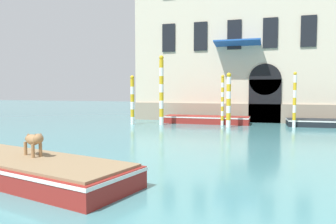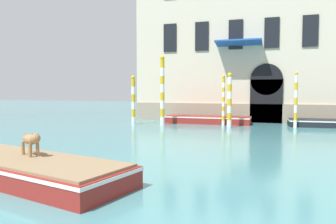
{
  "view_description": "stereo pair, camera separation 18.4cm",
  "coord_description": "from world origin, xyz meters",
  "px_view_note": "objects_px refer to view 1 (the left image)",
  "views": [
    {
      "loc": [
        5.6,
        -0.75,
        2.27
      ],
      "look_at": [
        0.92,
        14.56,
        1.2
      ],
      "focal_mm": 35.0,
      "sensor_mm": 36.0,
      "label": 1
    },
    {
      "loc": [
        5.77,
        -0.7,
        2.27
      ],
      "look_at": [
        0.92,
        14.56,
        1.2
      ],
      "focal_mm": 35.0,
      "sensor_mm": 36.0,
      "label": 2
    }
  ],
  "objects_px": {
    "mooring_pole_4": "(161,90)",
    "mooring_pole_3": "(222,100)",
    "boat_foreground": "(17,166)",
    "mooring_pole_2": "(132,100)",
    "boat_moored_near_palazzo": "(206,119)",
    "mooring_pole_0": "(229,100)",
    "dog_on_deck": "(34,140)",
    "mooring_pole_1": "(295,100)",
    "boat_moored_far": "(333,123)"
  },
  "relations": [
    {
      "from": "boat_foreground",
      "to": "dog_on_deck",
      "type": "distance_m",
      "value": 0.83
    },
    {
      "from": "boat_foreground",
      "to": "mooring_pole_4",
      "type": "bearing_deg",
      "value": 105.48
    },
    {
      "from": "dog_on_deck",
      "to": "mooring_pole_1",
      "type": "bearing_deg",
      "value": 91.36
    },
    {
      "from": "boat_moored_far",
      "to": "boat_foreground",
      "type": "bearing_deg",
      "value": -125.52
    },
    {
      "from": "boat_foreground",
      "to": "mooring_pole_4",
      "type": "xyz_separation_m",
      "value": [
        -0.41,
        13.4,
        1.98
      ]
    },
    {
      "from": "boat_foreground",
      "to": "mooring_pole_4",
      "type": "height_order",
      "value": "mooring_pole_4"
    },
    {
      "from": "mooring_pole_1",
      "to": "mooring_pole_4",
      "type": "bearing_deg",
      "value": -174.09
    },
    {
      "from": "dog_on_deck",
      "to": "mooring_pole_4",
      "type": "distance_m",
      "value": 13.4
    },
    {
      "from": "boat_moored_near_palazzo",
      "to": "mooring_pole_4",
      "type": "distance_m",
      "value": 3.8
    },
    {
      "from": "mooring_pole_1",
      "to": "mooring_pole_2",
      "type": "height_order",
      "value": "mooring_pole_1"
    },
    {
      "from": "dog_on_deck",
      "to": "mooring_pole_0",
      "type": "height_order",
      "value": "mooring_pole_0"
    },
    {
      "from": "mooring_pole_0",
      "to": "mooring_pole_2",
      "type": "height_order",
      "value": "mooring_pole_0"
    },
    {
      "from": "mooring_pole_0",
      "to": "mooring_pole_3",
      "type": "relative_size",
      "value": 1.03
    },
    {
      "from": "dog_on_deck",
      "to": "mooring_pole_3",
      "type": "bearing_deg",
      "value": 106.89
    },
    {
      "from": "boat_foreground",
      "to": "mooring_pole_2",
      "type": "bearing_deg",
      "value": 113.84
    },
    {
      "from": "boat_moored_near_palazzo",
      "to": "mooring_pole_1",
      "type": "distance_m",
      "value": 5.83
    },
    {
      "from": "boat_moored_far",
      "to": "dog_on_deck",
      "type": "bearing_deg",
      "value": -124.46
    },
    {
      "from": "boat_foreground",
      "to": "mooring_pole_3",
      "type": "distance_m",
      "value": 14.77
    },
    {
      "from": "dog_on_deck",
      "to": "boat_moored_near_palazzo",
      "type": "bearing_deg",
      "value": 112.09
    },
    {
      "from": "boat_moored_far",
      "to": "mooring_pole_2",
      "type": "bearing_deg",
      "value": -171.4
    },
    {
      "from": "dog_on_deck",
      "to": "mooring_pole_2",
      "type": "xyz_separation_m",
      "value": [
        -2.81,
        13.0,
        0.67
      ]
    },
    {
      "from": "dog_on_deck",
      "to": "mooring_pole_3",
      "type": "relative_size",
      "value": 0.27
    },
    {
      "from": "boat_foreground",
      "to": "mooring_pole_3",
      "type": "height_order",
      "value": "mooring_pole_3"
    },
    {
      "from": "mooring_pole_2",
      "to": "mooring_pole_3",
      "type": "bearing_deg",
      "value": 11.76
    },
    {
      "from": "dog_on_deck",
      "to": "mooring_pole_4",
      "type": "relative_size",
      "value": 0.19
    },
    {
      "from": "mooring_pole_0",
      "to": "mooring_pole_4",
      "type": "height_order",
      "value": "mooring_pole_4"
    },
    {
      "from": "boat_foreground",
      "to": "boat_moored_far",
      "type": "height_order",
      "value": "boat_foreground"
    },
    {
      "from": "boat_foreground",
      "to": "boat_moored_near_palazzo",
      "type": "relative_size",
      "value": 1.24
    },
    {
      "from": "mooring_pole_3",
      "to": "boat_foreground",
      "type": "bearing_deg",
      "value": -103.51
    },
    {
      "from": "dog_on_deck",
      "to": "mooring_pole_2",
      "type": "relative_size",
      "value": 0.27
    },
    {
      "from": "mooring_pole_2",
      "to": "dog_on_deck",
      "type": "bearing_deg",
      "value": -77.82
    },
    {
      "from": "mooring_pole_4",
      "to": "mooring_pole_3",
      "type": "bearing_deg",
      "value": 13.19
    },
    {
      "from": "mooring_pole_1",
      "to": "mooring_pole_0",
      "type": "bearing_deg",
      "value": -165.29
    },
    {
      "from": "boat_moored_near_palazzo",
      "to": "mooring_pole_1",
      "type": "height_order",
      "value": "mooring_pole_1"
    },
    {
      "from": "boat_foreground",
      "to": "mooring_pole_2",
      "type": "height_order",
      "value": "mooring_pole_2"
    },
    {
      "from": "boat_moored_far",
      "to": "mooring_pole_0",
      "type": "relative_size",
      "value": 1.65
    },
    {
      "from": "dog_on_deck",
      "to": "boat_moored_far",
      "type": "distance_m",
      "value": 18.22
    },
    {
      "from": "dog_on_deck",
      "to": "boat_moored_far",
      "type": "bearing_deg",
      "value": 86.56
    },
    {
      "from": "boat_foreground",
      "to": "mooring_pole_1",
      "type": "distance_m",
      "value": 16.3
    },
    {
      "from": "mooring_pole_4",
      "to": "mooring_pole_0",
      "type": "bearing_deg",
      "value": -2.09
    },
    {
      "from": "mooring_pole_3",
      "to": "mooring_pole_4",
      "type": "relative_size",
      "value": 0.72
    },
    {
      "from": "boat_moored_far",
      "to": "mooring_pole_2",
      "type": "height_order",
      "value": "mooring_pole_2"
    },
    {
      "from": "mooring_pole_0",
      "to": "boat_foreground",
      "type": "bearing_deg",
      "value": -106.6
    },
    {
      "from": "dog_on_deck",
      "to": "mooring_pole_2",
      "type": "distance_m",
      "value": 13.32
    },
    {
      "from": "mooring_pole_1",
      "to": "mooring_pole_4",
      "type": "distance_m",
      "value": 8.26
    },
    {
      "from": "boat_moored_near_palazzo",
      "to": "dog_on_deck",
      "type": "bearing_deg",
      "value": -96.78
    },
    {
      "from": "boat_moored_near_palazzo",
      "to": "boat_moored_far",
      "type": "xyz_separation_m",
      "value": [
        7.93,
        0.26,
        -0.03
      ]
    },
    {
      "from": "boat_moored_near_palazzo",
      "to": "mooring_pole_0",
      "type": "xyz_separation_m",
      "value": [
        1.72,
        -2.01,
        1.42
      ]
    },
    {
      "from": "mooring_pole_0",
      "to": "mooring_pole_2",
      "type": "xyz_separation_m",
      "value": [
        -6.29,
        -0.14,
        -0.04
      ]
    },
    {
      "from": "boat_moored_near_palazzo",
      "to": "mooring_pole_1",
      "type": "relative_size",
      "value": 1.71
    }
  ]
}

